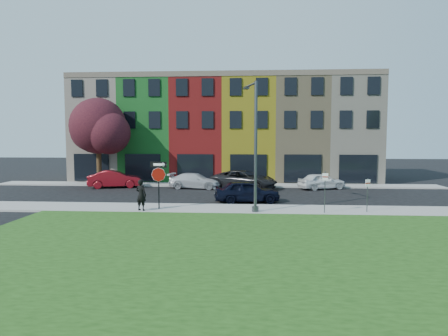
# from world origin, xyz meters

# --- Properties ---
(ground) EXTENTS (120.00, 120.00, 0.00)m
(ground) POSITION_xyz_m (0.00, 0.00, 0.00)
(ground) COLOR black
(ground) RESTS_ON ground
(sidewalk_near) EXTENTS (40.00, 3.00, 0.12)m
(sidewalk_near) POSITION_xyz_m (2.00, 3.00, 0.06)
(sidewalk_near) COLOR #98948F
(sidewalk_near) RESTS_ON ground
(sidewalk_far) EXTENTS (40.00, 2.40, 0.12)m
(sidewalk_far) POSITION_xyz_m (-3.00, 15.00, 0.06)
(sidewalk_far) COLOR #98948F
(sidewalk_far) RESTS_ON ground
(rowhouse_block) EXTENTS (30.00, 10.12, 10.00)m
(rowhouse_block) POSITION_xyz_m (-2.50, 21.18, 4.99)
(rowhouse_block) COLOR beige
(rowhouse_block) RESTS_ON ground
(stop_sign) EXTENTS (1.04, 0.24, 2.84)m
(stop_sign) POSITION_xyz_m (-5.27, 2.55, 2.15)
(stop_sign) COLOR black
(stop_sign) RESTS_ON sidewalk_near
(man) EXTENTS (0.95, 0.87, 1.84)m
(man) POSITION_xyz_m (-6.17, 1.90, 1.04)
(man) COLOR black
(man) RESTS_ON sidewalk_near
(sedan_near) EXTENTS (3.25, 5.01, 1.51)m
(sedan_near) POSITION_xyz_m (0.00, 5.95, 0.75)
(sedan_near) COLOR black
(sedan_near) RESTS_ON ground
(parked_car_red) EXTENTS (4.03, 5.40, 1.50)m
(parked_car_red) POSITION_xyz_m (-11.58, 12.85, 0.75)
(parked_car_red) COLOR maroon
(parked_car_red) RESTS_ON ground
(parked_car_silver) EXTENTS (3.05, 5.03, 1.32)m
(parked_car_silver) POSITION_xyz_m (-4.53, 12.81, 0.66)
(parked_car_silver) COLOR silver
(parked_car_silver) RESTS_ON ground
(parked_car_dark) EXTENTS (6.32, 7.40, 1.58)m
(parked_car_dark) POSITION_xyz_m (-0.36, 12.95, 0.79)
(parked_car_dark) COLOR black
(parked_car_dark) RESTS_ON ground
(parked_car_white) EXTENTS (4.50, 5.19, 1.37)m
(parked_car_white) POSITION_xyz_m (6.21, 13.10, 0.69)
(parked_car_white) COLOR white
(parked_car_white) RESTS_ON ground
(street_lamp) EXTENTS (0.97, 2.52, 7.48)m
(street_lamp) POSITION_xyz_m (0.47, 2.19, 3.89)
(street_lamp) COLOR #414446
(street_lamp) RESTS_ON sidewalk_near
(parking_sign_a) EXTENTS (0.32, 0.09, 2.40)m
(parking_sign_a) POSITION_xyz_m (4.47, 1.89, 1.60)
(parking_sign_a) COLOR #414446
(parking_sign_a) RESTS_ON sidewalk_near
(parking_sign_b) EXTENTS (0.30, 0.15, 1.95)m
(parking_sign_b) POSITION_xyz_m (6.97, 2.33, 1.36)
(parking_sign_b) COLOR #414446
(parking_sign_b) RESTS_ON sidewalk_near
(tree_purple) EXTENTS (6.02, 5.26, 7.79)m
(tree_purple) POSITION_xyz_m (-13.40, 14.25, 5.26)
(tree_purple) COLOR black
(tree_purple) RESTS_ON sidewalk_far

